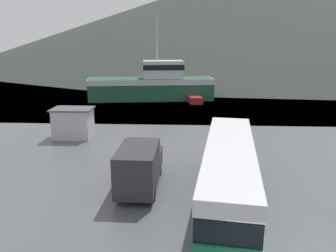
% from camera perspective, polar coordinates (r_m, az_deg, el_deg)
% --- Properties ---
extents(water_surface, '(240.00, 240.00, 0.00)m').
position_cam_1_polar(water_surface, '(152.58, 3.89, 11.46)').
color(water_surface, '#3D5160').
rests_on(water_surface, ground).
extents(hill_backdrop, '(230.71, 230.71, 38.68)m').
position_cam_1_polar(hill_backdrop, '(165.17, 12.54, 18.12)').
color(hill_backdrop, '#2D332D').
rests_on(hill_backdrop, ground).
extents(tour_bus, '(4.14, 12.77, 3.13)m').
position_cam_1_polar(tour_bus, '(17.57, 10.56, -7.55)').
color(tour_bus, '#146B3D').
rests_on(tour_bus, ground).
extents(delivery_van, '(2.22, 5.70, 2.64)m').
position_cam_1_polar(delivery_van, '(19.02, -4.96, -6.86)').
color(delivery_van, '#2D2D33').
rests_on(delivery_van, ground).
extents(fishing_boat, '(18.26, 6.91, 11.59)m').
position_cam_1_polar(fishing_boat, '(47.93, -2.63, 7.27)').
color(fishing_boat, '#1E5138').
rests_on(fishing_boat, water_surface).
extents(dock_kiosk, '(3.48, 2.41, 2.65)m').
position_cam_1_polar(dock_kiosk, '(29.95, -16.17, 0.53)').
color(dock_kiosk, '#B2B2B7').
rests_on(dock_kiosk, ground).
extents(small_boat, '(3.03, 7.52, 0.93)m').
position_cam_1_polar(small_boat, '(47.51, 4.09, 5.06)').
color(small_boat, maroon).
rests_on(small_boat, water_surface).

